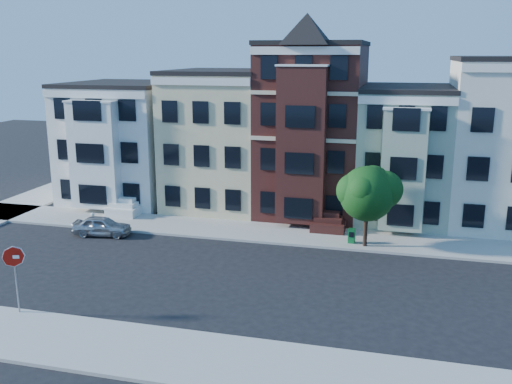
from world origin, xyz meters
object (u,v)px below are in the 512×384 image
(fire_hydrant, at_px, (93,221))
(parked_car, at_px, (102,226))
(street_tree, at_px, (367,197))
(stop_sign, at_px, (16,275))
(newspaper_box, at_px, (352,236))

(fire_hydrant, bearing_deg, parked_car, -42.64)
(street_tree, bearing_deg, parked_car, -174.11)
(street_tree, distance_m, stop_sign, 19.54)
(street_tree, xyz_separation_m, newspaper_box, (-0.83, 0.36, -2.58))
(parked_car, bearing_deg, fire_hydrant, 39.63)
(parked_car, xyz_separation_m, fire_hydrant, (-1.38, 1.27, -0.12))
(stop_sign, bearing_deg, fire_hydrant, 90.78)
(parked_car, height_order, newspaper_box, parked_car)
(street_tree, distance_m, newspaper_box, 2.73)
(newspaper_box, bearing_deg, street_tree, -19.32)
(newspaper_box, distance_m, stop_sign, 19.19)
(street_tree, xyz_separation_m, parked_car, (-16.65, -1.72, -2.54))
(newspaper_box, bearing_deg, fire_hydrant, -173.06)
(fire_hydrant, height_order, stop_sign, stop_sign)
(parked_car, xyz_separation_m, newspaper_box, (15.82, 2.08, -0.03))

